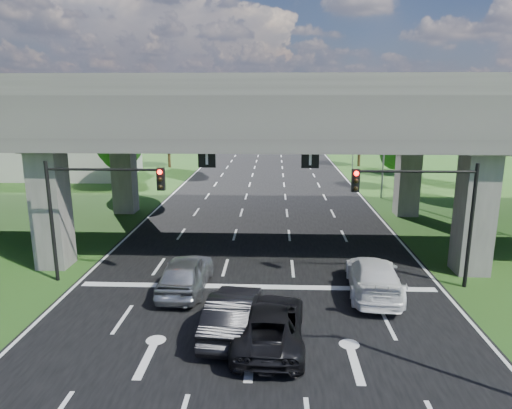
# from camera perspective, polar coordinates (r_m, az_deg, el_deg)

# --- Properties ---
(ground) EXTENTS (160.00, 160.00, 0.00)m
(ground) POSITION_cam_1_polar(r_m,az_deg,el_deg) (19.12, -0.29, -14.51)
(ground) COLOR #284616
(ground) RESTS_ON ground
(road) EXTENTS (18.00, 120.00, 0.03)m
(road) POSITION_cam_1_polar(r_m,az_deg,el_deg) (28.34, 0.64, -5.04)
(road) COLOR black
(road) RESTS_ON ground
(overpass) EXTENTS (80.00, 15.00, 10.00)m
(overpass) POSITION_cam_1_polar(r_m,az_deg,el_deg) (28.93, 0.80, 11.28)
(overpass) COLOR #3E3B39
(overpass) RESTS_ON ground
(warehouse) EXTENTS (20.00, 10.00, 4.00)m
(warehouse) POSITION_cam_1_polar(r_m,az_deg,el_deg) (58.82, -24.88, 5.26)
(warehouse) COLOR #9E9E99
(warehouse) RESTS_ON ground
(signal_right) EXTENTS (5.76, 0.54, 6.00)m
(signal_right) POSITION_cam_1_polar(r_m,az_deg,el_deg) (22.50, 20.51, 0.29)
(signal_right) COLOR black
(signal_right) RESTS_ON ground
(signal_left) EXTENTS (5.76, 0.54, 6.00)m
(signal_left) POSITION_cam_1_polar(r_m,az_deg,el_deg) (23.04, -19.65, 0.65)
(signal_left) COLOR black
(signal_left) RESTS_ON ground
(streetlight_far) EXTENTS (3.38, 0.25, 10.00)m
(streetlight_far) POSITION_cam_1_polar(r_m,az_deg,el_deg) (42.06, 15.31, 8.59)
(streetlight_far) COLOR gray
(streetlight_far) RESTS_ON ground
(streetlight_beyond) EXTENTS (3.38, 0.25, 10.00)m
(streetlight_beyond) POSITION_cam_1_polar(r_m,az_deg,el_deg) (57.74, 11.80, 9.91)
(streetlight_beyond) COLOR gray
(streetlight_beyond) RESTS_ON ground
(tree_left_near) EXTENTS (4.50, 4.50, 7.80)m
(tree_left_near) POSITION_cam_1_polar(r_m,az_deg,el_deg) (45.55, -16.69, 7.53)
(tree_left_near) COLOR black
(tree_left_near) RESTS_ON ground
(tree_left_mid) EXTENTS (3.91, 3.90, 6.76)m
(tree_left_mid) POSITION_cam_1_polar(r_m,az_deg,el_deg) (54.12, -16.95, 7.64)
(tree_left_mid) COLOR black
(tree_left_mid) RESTS_ON ground
(tree_left_far) EXTENTS (4.80, 4.80, 8.32)m
(tree_left_far) POSITION_cam_1_polar(r_m,az_deg,el_deg) (60.61, -10.91, 9.42)
(tree_left_far) COLOR black
(tree_left_far) RESTS_ON ground
(tree_right_near) EXTENTS (4.20, 4.20, 7.28)m
(tree_right_near) POSITION_cam_1_polar(r_m,az_deg,el_deg) (46.76, 17.68, 7.19)
(tree_right_near) COLOR black
(tree_right_near) RESTS_ON ground
(tree_right_mid) EXTENTS (3.91, 3.90, 6.76)m
(tree_right_mid) POSITION_cam_1_polar(r_m,az_deg,el_deg) (55.27, 18.54, 7.63)
(tree_right_mid) COLOR black
(tree_right_mid) RESTS_ON ground
(tree_right_far) EXTENTS (4.50, 4.50, 7.80)m
(tree_right_far) POSITION_cam_1_polar(r_m,az_deg,el_deg) (62.07, 12.96, 9.11)
(tree_right_far) COLOR black
(tree_right_far) RESTS_ON ground
(car_silver) EXTENTS (2.18, 5.07, 1.71)m
(car_silver) POSITION_cam_1_polar(r_m,az_deg,el_deg) (21.85, -8.76, -8.46)
(car_silver) COLOR #AEB1B6
(car_silver) RESTS_ON road
(car_dark) EXTENTS (2.13, 5.03, 1.61)m
(car_dark) POSITION_cam_1_polar(r_m,az_deg,el_deg) (17.99, -2.95, -13.41)
(car_dark) COLOR black
(car_dark) RESTS_ON road
(car_white) EXTENTS (2.79, 5.82, 1.64)m
(car_white) POSITION_cam_1_polar(r_m,az_deg,el_deg) (21.96, 14.47, -8.72)
(car_white) COLOR white
(car_white) RESTS_ON road
(car_trailing) EXTENTS (2.66, 5.47, 1.50)m
(car_trailing) POSITION_cam_1_polar(r_m,az_deg,el_deg) (17.36, 1.72, -14.66)
(car_trailing) COLOR black
(car_trailing) RESTS_ON road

